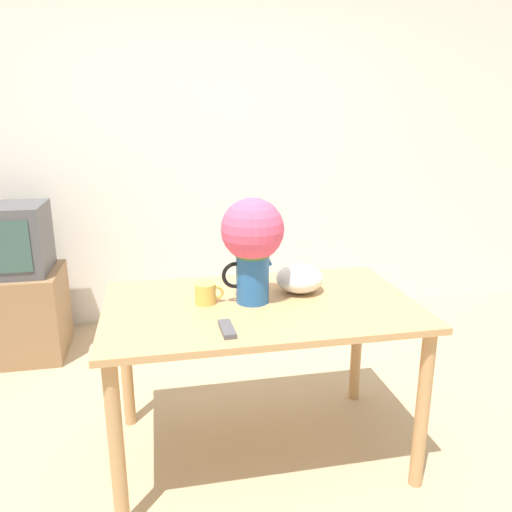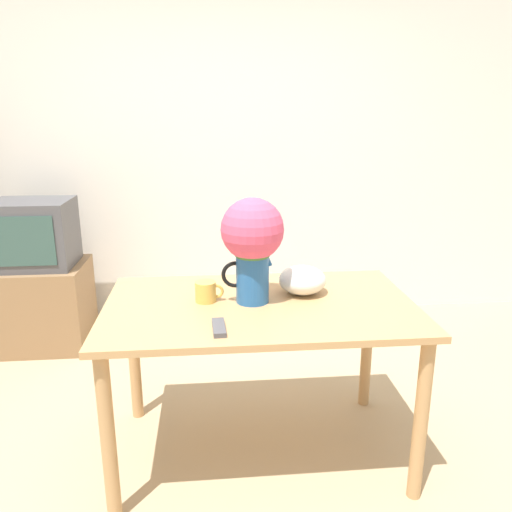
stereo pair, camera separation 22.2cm
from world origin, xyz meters
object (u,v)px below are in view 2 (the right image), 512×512
object	(u,v)px
flower_vase	(252,239)
tv_set	(33,234)
coffee_mug	(206,292)
white_bowl	(302,280)

from	to	relation	value
flower_vase	tv_set	size ratio (longest dim) A/B	0.92
coffee_mug	white_bowl	size ratio (longest dim) A/B	0.58
coffee_mug	white_bowl	world-z (taller)	white_bowl
coffee_mug	tv_set	xyz separation A→B (m)	(-1.18, 1.30, -0.01)
coffee_mug	flower_vase	bearing A→B (deg)	-5.76
coffee_mug	tv_set	distance (m)	1.76
flower_vase	white_bowl	bearing A→B (deg)	19.35
white_bowl	tv_set	world-z (taller)	tv_set
flower_vase	tv_set	distance (m)	1.93
flower_vase	tv_set	bearing A→B (deg)	136.45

